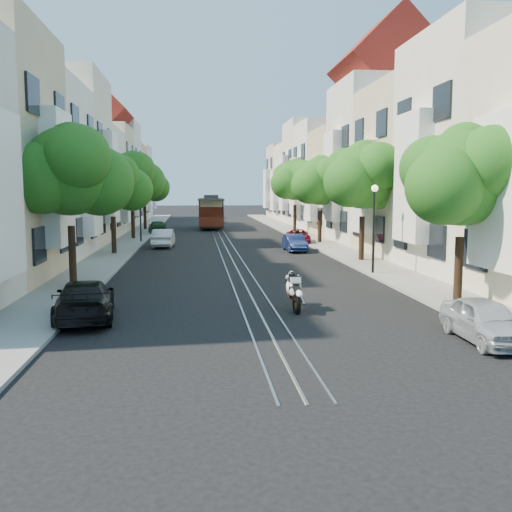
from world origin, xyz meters
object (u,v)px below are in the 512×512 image
object	(u,v)px
tree_w_a	(71,173)
tree_w_c	(133,177)
parked_car_w_far	(158,227)
cable_car	(211,210)
parked_car_e_near	(485,320)
tree_e_a	(464,180)
tree_e_d	(296,181)
tree_w_d	(145,184)
parked_car_e_mid	(295,243)
lamp_east	(374,215)
tree_e_b	(364,177)
parked_car_e_far	(298,236)
lamp_west	(140,206)
parked_car_w_mid	(163,238)
sportbike_rider	(293,289)
tree_e_c	(321,182)
tree_w_b	(113,184)
parked_car_w_near	(85,300)

from	to	relation	value
tree_w_a	tree_w_c	world-z (taller)	tree_w_c
tree_w_c	parked_car_w_far	distance (m)	7.30
cable_car	parked_car_e_near	world-z (taller)	cable_car
tree_e_a	tree_e_d	world-z (taller)	tree_e_d
tree_e_a	tree_w_d	size ratio (longest dim) A/B	0.96
parked_car_e_mid	lamp_east	bearing A→B (deg)	-81.10
tree_w_a	lamp_east	world-z (taller)	tree_w_a
tree_e_b	parked_car_e_far	xyz separation A→B (m)	(-1.66, 11.33, -4.20)
tree_e_a	tree_e_b	world-z (taller)	tree_e_b
lamp_west	parked_car_w_mid	size ratio (longest dim) A/B	1.06
tree_e_b	tree_e_d	world-z (taller)	tree_e_d
tree_w_a	parked_car_w_mid	bearing A→B (deg)	80.63
cable_car	parked_car_e_mid	world-z (taller)	cable_car
sportbike_rider	parked_car_w_far	distance (m)	34.71
parked_car_w_mid	tree_e_d	bearing A→B (deg)	-131.01
tree_e_d	parked_car_e_near	xyz separation A→B (m)	(-1.66, -38.98, -4.28)
parked_car_e_near	parked_car_w_mid	world-z (taller)	parked_car_w_mid
tree_e_d	parked_car_w_mid	bearing A→B (deg)	-133.24
lamp_west	parked_car_w_far	xyz separation A→B (m)	(0.70, 8.57, -2.20)
parked_car_e_near	lamp_east	bearing A→B (deg)	87.70
tree_e_b	parked_car_e_far	distance (m)	12.20
tree_e_c	parked_car_e_far	world-z (taller)	tree_e_c
parked_car_w_far	tree_w_c	bearing A→B (deg)	66.74
parked_car_e_mid	parked_car_e_far	xyz separation A→B (m)	(1.20, 5.48, -0.03)
tree_e_d	lamp_east	xyz separation A→B (m)	(-0.96, -26.98, -2.02)
tree_e_b	lamp_west	distance (m)	18.90
tree_w_a	parked_car_e_near	distance (m)	16.70
tree_e_d	parked_car_e_far	xyz separation A→B (m)	(-1.66, -10.67, -4.34)
lamp_west	parked_car_e_near	distance (m)	32.35
tree_e_b	lamp_west	xyz separation A→B (m)	(-13.56, 13.02, -1.89)
tree_w_d	lamp_west	world-z (taller)	tree_w_d
tree_w_c	sportbike_rider	distance (m)	29.95
tree_w_a	tree_w_b	size ratio (longest dim) A/B	1.07
parked_car_w_far	parked_car_e_far	bearing A→B (deg)	129.60
parked_car_w_far	tree_w_d	bearing A→B (deg)	-81.98
lamp_east	cable_car	size ratio (longest dim) A/B	0.50
tree_e_d	tree_w_b	size ratio (longest dim) A/B	1.09
cable_car	parked_car_e_far	size ratio (longest dim) A/B	2.19
tree_e_b	parked_car_w_near	size ratio (longest dim) A/B	1.55
sportbike_rider	tree_w_d	bearing A→B (deg)	98.53
tree_w_a	parked_car_e_near	bearing A→B (deg)	-38.06
tree_e_a	parked_car_w_mid	size ratio (longest dim) A/B	1.59
parked_car_e_mid	parked_car_w_far	xyz separation A→B (m)	(-10.00, 15.75, 0.09)
tree_w_b	parked_car_w_mid	world-z (taller)	tree_w_b
parked_car_e_mid	tree_e_a	bearing A→B (deg)	-81.95
parked_car_e_near	tree_w_a	bearing A→B (deg)	142.97
lamp_west	parked_car_e_near	world-z (taller)	lamp_west
tree_w_c	lamp_west	xyz separation A→B (m)	(0.84, -2.98, -2.22)
lamp_east	tree_e_c	bearing A→B (deg)	86.56
lamp_east	parked_car_e_near	xyz separation A→B (m)	(-0.70, -12.00, -2.26)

